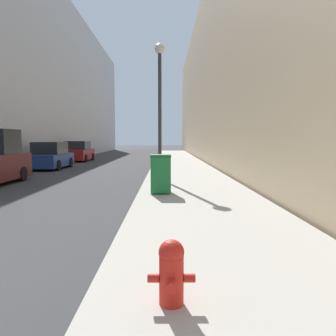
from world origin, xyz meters
The scene contains 7 objects.
sidewalk_right centered at (5.68, 18.00, 0.06)m, with size 3.81×60.00×0.13m.
building_right_stone centered at (13.68, 26.00, 6.84)m, with size 12.00×60.00×13.68m.
fire_hydrant centered at (4.72, 0.71, 0.49)m, with size 0.50×0.38×0.69m.
trash_bin centered at (4.52, 7.80, 0.76)m, with size 0.65×0.65×1.23m.
lamppost centered at (4.43, 11.47, 3.56)m, with size 0.42×0.42×5.70m.
parked_sedan_near centered at (-2.55, 17.94, 0.76)m, with size 1.94×4.13×1.68m.
parked_sedan_far centered at (-2.72, 25.25, 0.77)m, with size 1.97×4.24×1.70m.
Camera 1 is at (4.66, -2.56, 1.84)m, focal length 35.00 mm.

